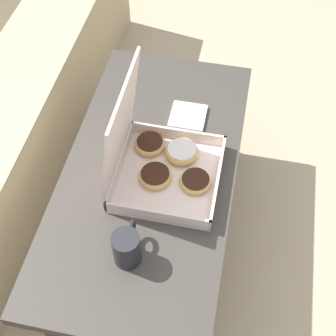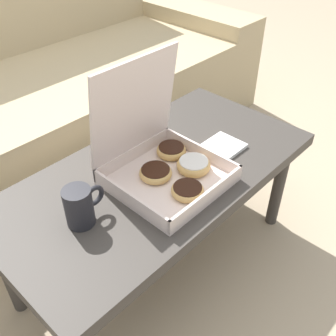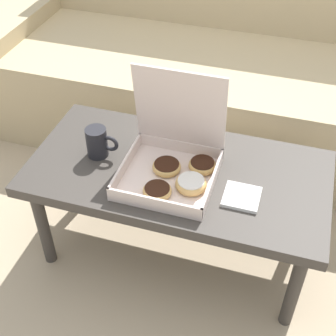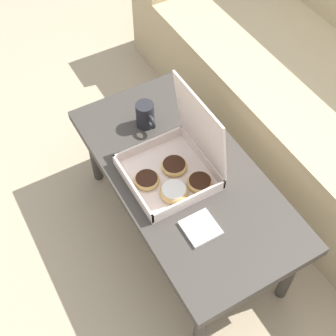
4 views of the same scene
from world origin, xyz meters
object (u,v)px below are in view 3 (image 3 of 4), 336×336
Objects in this scene: coffee_table at (178,179)px; coffee_mug at (98,142)px; pastry_box at (176,161)px; couch at (228,72)px.

coffee_mug is (-0.28, -0.01, 0.10)m from coffee_table.
pastry_box reaches higher than coffee_mug.
coffee_mug reaches higher than coffee_table.
pastry_box is 0.29m from coffee_mug.
coffee_table is 0.11m from pastry_box.
couch is at bearing 90.18° from pastry_box.
coffee_table is at bearing 95.28° from pastry_box.
pastry_box is at bearing -4.47° from coffee_mug.
couch reaches higher than coffee_table.
coffee_mug is at bearing -107.43° from couch.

